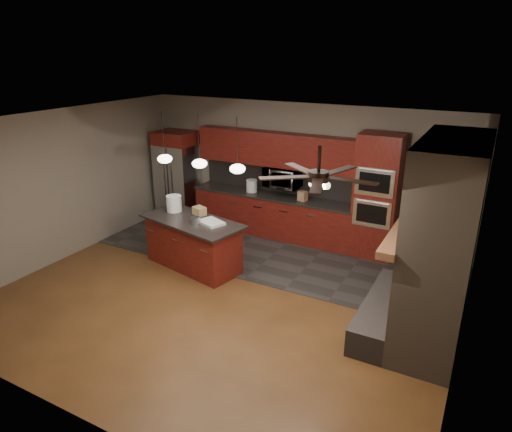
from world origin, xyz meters
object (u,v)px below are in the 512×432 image
Objects in this scene: refrigerator at (178,176)px; white_bucket at (174,203)px; counter_bucket at (252,186)px; paint_tray at (211,222)px; microwave at (283,177)px; oven_tower at (377,197)px; cardboard_box at (199,211)px; kitchen_island at (193,243)px; paint_can at (196,220)px; counter_box at (303,196)px.

white_bucket is (1.25, -1.75, 0.04)m from refrigerator.
paint_tray is at bearing -81.40° from counter_bucket.
microwave reaches higher than white_bucket.
white_bucket is at bearing -171.16° from paint_tray.
paint_tray is (-2.37, -2.04, -0.25)m from oven_tower.
cardboard_box is (-0.45, 0.28, 0.05)m from paint_tray.
paint_tray is (2.23, -1.97, -0.09)m from refrigerator.
microwave is at bearing 84.66° from cardboard_box.
paint_tray is (0.41, 0.02, 0.48)m from kitchen_island.
refrigerator is at bearing 125.54° from white_bucket.
white_bucket is 0.68× the size of paint_tray.
oven_tower is 3.40m from paint_can.
cardboard_box reaches higher than paint_tray.
refrigerator is 2.15m from white_bucket.
microwave is 2.41m from kitchen_island.
kitchen_island is 2.46m from counter_box.
microwave is (-1.98, 0.06, 0.11)m from oven_tower.
oven_tower reaches higher than paint_can.
oven_tower is 3.33m from cardboard_box.
microwave is 0.36× the size of refrigerator.
kitchen_island is 12.73× the size of paint_can.
counter_bucket is at bearing -165.57° from counter_box.
paint_tray is (-0.39, -2.10, -0.36)m from microwave.
counter_box is at bearing -178.35° from oven_tower.
refrigerator is 3.12m from counter_box.
counter_box is (1.15, 2.10, 0.02)m from paint_can.
paint_can is 2.15m from counter_bucket.
paint_can is at bearing -101.89° from counter_box.
paint_tray is 1.91× the size of cardboard_box.
counter_box reaches higher than paint_tray.
refrigerator is 4.60× the size of paint_tray.
microwave is 0.76m from counter_bucket.
white_bucket reaches higher than counter_box.
paint_can is at bearing -140.78° from oven_tower.
microwave is 0.59m from counter_box.
counter_bucket is (-2.68, 0.01, -0.16)m from oven_tower.
oven_tower is at bearing 48.77° from kitchen_island.
white_bucket reaches higher than paint_tray.
refrigerator reaches higher than white_bucket.
white_bucket is at bearing -151.40° from oven_tower.
refrigerator reaches higher than paint_can.
refrigerator is at bearing 133.52° from paint_can.
counter_box is at bearing -2.38° from counter_bucket.
counter_bucket is at bearing 91.35° from paint_can.
microwave is 4.47× the size of paint_can.
cardboard_box is (-0.84, -1.82, -0.31)m from microwave.
oven_tower is 1.98m from microwave.
white_bucket is (-1.37, -1.88, -0.23)m from microwave.
paint_can is at bearing -44.54° from cardboard_box.
microwave reaches higher than kitchen_island.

